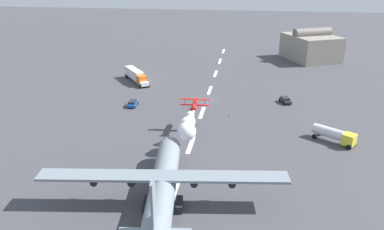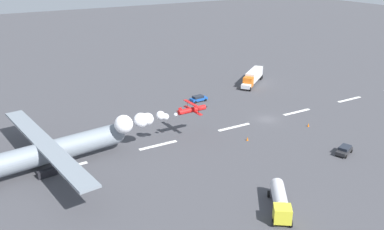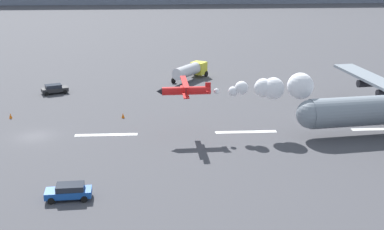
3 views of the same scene
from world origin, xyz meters
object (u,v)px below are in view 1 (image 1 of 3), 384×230
(stunt_biplane_red, at_px, (188,124))
(semi_truck_orange, at_px, (136,75))
(fuel_tanker_truck, at_px, (334,134))
(traffic_cone_near, at_px, (236,95))
(traffic_cone_far, at_px, (230,115))
(followme_car_yellow, at_px, (133,103))
(airport_staff_sedan, at_px, (285,100))
(cargo_transport_plane, at_px, (164,181))

(stunt_biplane_red, distance_m, semi_truck_orange, 50.58)
(fuel_tanker_truck, bearing_deg, traffic_cone_near, -141.76)
(stunt_biplane_red, relative_size, traffic_cone_far, 26.91)
(followme_car_yellow, xyz_separation_m, airport_staff_sedan, (-8.39, 38.84, -0.00))
(stunt_biplane_red, xyz_separation_m, airport_staff_sedan, (-31.63, 20.66, -5.12))
(followme_car_yellow, bearing_deg, stunt_biplane_red, 38.02)
(airport_staff_sedan, bearing_deg, fuel_tanker_truck, 19.27)
(stunt_biplane_red, height_order, fuel_tanker_truck, stunt_biplane_red)
(airport_staff_sedan, relative_size, traffic_cone_near, 6.07)
(followme_car_yellow, bearing_deg, semi_truck_orange, -165.83)
(traffic_cone_near, bearing_deg, fuel_tanker_truck, 38.24)
(stunt_biplane_red, relative_size, traffic_cone_near, 26.91)
(stunt_biplane_red, height_order, traffic_cone_far, stunt_biplane_red)
(fuel_tanker_truck, height_order, followme_car_yellow, fuel_tanker_truck)
(cargo_transport_plane, height_order, airport_staff_sedan, cargo_transport_plane)
(semi_truck_orange, relative_size, airport_staff_sedan, 2.85)
(fuel_tanker_truck, relative_size, followme_car_yellow, 1.88)
(cargo_transport_plane, relative_size, traffic_cone_near, 49.29)
(airport_staff_sedan, bearing_deg, semi_truck_orange, -106.33)
(cargo_transport_plane, relative_size, stunt_biplane_red, 1.83)
(semi_truck_orange, bearing_deg, traffic_cone_far, 50.66)
(airport_staff_sedan, bearing_deg, stunt_biplane_red, -33.15)
(semi_truck_orange, distance_m, traffic_cone_far, 39.40)
(semi_truck_orange, height_order, traffic_cone_near, semi_truck_orange)
(cargo_transport_plane, distance_m, traffic_cone_near, 52.60)
(semi_truck_orange, relative_size, traffic_cone_near, 17.33)
(traffic_cone_near, distance_m, traffic_cone_far, 15.80)
(traffic_cone_far, bearing_deg, followme_car_yellow, -98.19)
(followme_car_yellow, bearing_deg, traffic_cone_far, 81.81)
(airport_staff_sedan, bearing_deg, traffic_cone_near, -106.29)
(stunt_biplane_red, xyz_separation_m, followme_car_yellow, (-23.24, -18.17, -5.12))
(stunt_biplane_red, relative_size, airport_staff_sedan, 4.43)
(airport_staff_sedan, distance_m, traffic_cone_far, 18.28)
(cargo_transport_plane, distance_m, followme_car_yellow, 43.17)
(followme_car_yellow, bearing_deg, cargo_transport_plane, 23.28)
(traffic_cone_far, bearing_deg, stunt_biplane_red, -19.29)
(stunt_biplane_red, distance_m, fuel_tanker_truck, 30.25)
(semi_truck_orange, bearing_deg, stunt_biplane_red, 27.85)
(cargo_transport_plane, relative_size, airport_staff_sedan, 8.11)
(stunt_biplane_red, relative_size, followme_car_yellow, 4.51)
(traffic_cone_near, xyz_separation_m, traffic_cone_far, (15.78, -0.83, 0.00))
(traffic_cone_near, bearing_deg, traffic_cone_far, -3.02)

